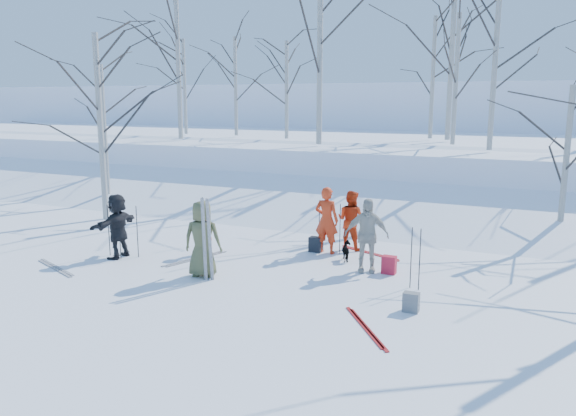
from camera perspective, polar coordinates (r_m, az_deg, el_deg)
The scene contains 40 objects.
ground at distance 13.16m, azimuth -2.79°, elevation -6.70°, with size 120.00×120.00×0.00m, color white.
snow_ramp at distance 19.39m, azimuth 6.92°, elevation -0.53°, with size 70.00×9.50×1.40m, color white.
snow_plateau at distance 28.84m, azimuth 13.24°, elevation 4.74°, with size 70.00×18.00×2.20m, color white.
far_hill at distance 49.46m, azimuth 18.46°, elevation 8.12°, with size 90.00×30.00×6.00m, color white.
skier_olive_center at distance 12.90m, azimuth -8.69°, elevation -3.11°, with size 0.86×0.56×1.76m, color #4E5131.
skier_red_north at distance 14.72m, azimuth 3.94°, elevation -1.24°, with size 0.64×0.42×1.77m, color red.
skier_redor_behind at distance 15.18m, azimuth 6.38°, elevation -1.22°, with size 0.78×0.61×1.60m, color red.
skier_red_seated at distance 14.75m, azimuth -8.49°, elevation -2.83°, with size 0.65×0.37×1.00m, color red.
skier_cream_east at distance 13.22m, azimuth 7.98°, elevation -2.77°, with size 1.03×0.43×1.75m, color beige.
skier_grey_west at distance 14.92m, azimuth -16.93°, elevation -1.75°, with size 1.54×0.49×1.66m, color black.
dog at distance 14.21m, azimuth 6.06°, elevation -4.40°, with size 0.26×0.57×0.48m, color black.
upright_ski_left at distance 12.53m, azimuth -8.52°, elevation -3.20°, with size 0.07×0.02×1.90m, color silver.
upright_ski_right at distance 12.51m, azimuth -7.95°, elevation -3.21°, with size 0.07×0.02×1.90m, color silver.
ski_pair_a at distance 10.27m, azimuth 7.90°, elevation -11.95°, with size 1.29×1.64×0.02m, color #A01716, non-canonical shape.
ski_pair_b at distance 14.68m, azimuth -22.54°, elevation -5.63°, with size 1.84×0.88×0.02m, color silver, non-canonical shape.
ski_pair_c at distance 14.51m, azimuth -9.42°, elevation -5.11°, with size 0.77×1.87×0.02m, color silver, non-canonical shape.
ski_pair_d at distance 15.01m, azimuth 8.30°, elevation -4.53°, with size 1.82×0.94×0.02m, color #A01716, non-canonical shape.
ski_pole_a at distance 12.30m, azimuth 12.40°, elevation -4.96°, with size 0.02×0.02×1.34m, color black.
ski_pole_b at distance 14.85m, azimuth -15.07°, elevation -2.34°, with size 0.02×0.02×1.34m, color black.
ski_pole_c at distance 14.99m, azimuth 3.19°, elevation -1.85°, with size 0.02×0.02×1.34m, color black.
ski_pole_d at distance 15.21m, azimuth -17.76°, elevation -2.17°, with size 0.02×0.02×1.34m, color black.
ski_pole_e at distance 15.80m, azimuth -8.64°, elevation -1.29°, with size 0.02×0.02×1.34m, color black.
ski_pole_f at distance 14.72m, azimuth 5.30°, elevation -2.12°, with size 0.02×0.02×1.34m, color black.
ski_pole_g at distance 14.79m, azimuth -16.74°, elevation -2.48°, with size 0.02×0.02×1.34m, color black.
ski_pole_h at distance 12.20m, azimuth 13.23°, elevation -5.13°, with size 0.02×0.02×1.34m, color black.
backpack_red at distance 13.32m, azimuth 10.23°, elevation -5.70°, with size 0.32×0.22×0.42m, color #B01B2E.
backpack_grey at distance 11.10m, azimuth 12.39°, elevation -9.33°, with size 0.30×0.20×0.38m, color slate.
backpack_dark at distance 14.97m, azimuth 2.84°, elevation -3.71°, with size 0.34×0.24×0.40m, color black.
birch_plateau_a at distance 23.74m, azimuth 16.70°, elevation 12.37°, with size 4.18×4.18×5.11m, color silver, non-canonical shape.
birch_plateau_c at distance 26.55m, azimuth 16.33°, elevation 15.42°, with size 6.26×6.26×8.08m, color silver, non-canonical shape.
birch_plateau_d at distance 28.75m, azimuth -5.35°, elevation 12.18°, with size 3.98×3.98×4.83m, color silver, non-canonical shape.
birch_plateau_e at distance 26.64m, azimuth -11.11°, elevation 14.88°, with size 5.77×5.77×7.39m, color silver, non-canonical shape.
birch_plateau_f at distance 21.59m, azimuth 20.27°, elevation 13.53°, with size 4.80×4.80×6.00m, color silver, non-canonical shape.
birch_plateau_g at distance 30.39m, azimuth -10.46°, elevation 12.01°, with size 4.00×4.00×4.86m, color silver, non-canonical shape.
birch_plateau_h at distance 27.20m, azimuth 14.49°, elevation 12.65°, with size 4.44×4.44×5.49m, color silver, non-canonical shape.
birch_plateau_j at distance 23.14m, azimuth 3.26°, elevation 16.21°, with size 6.07×6.07×7.81m, color silver, non-canonical shape.
birch_plateau_k at distance 26.27m, azimuth -0.14°, elevation 11.87°, with size 3.68×3.68×4.40m, color silver, non-canonical shape.
birch_edge_a at distance 19.66m, azimuth -18.50°, elevation 7.67°, with size 4.87×4.87×6.10m, color silver, non-canonical shape.
birch_edge_d at distance 22.64m, azimuth -18.14°, elevation 7.02°, with size 4.30×4.30×5.28m, color silver, non-canonical shape.
birch_edge_e at distance 17.35m, azimuth 26.38°, elevation 3.88°, with size 3.67×3.67×4.38m, color silver, non-canonical shape.
Camera 1 is at (5.90, -11.07, 4.00)m, focal length 35.00 mm.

